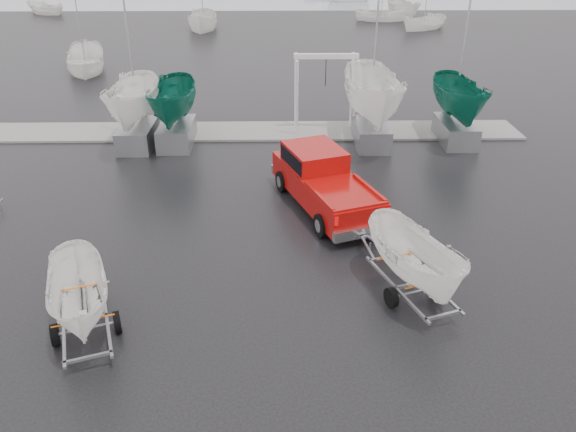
{
  "coord_description": "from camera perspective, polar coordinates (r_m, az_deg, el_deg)",
  "views": [
    {
      "loc": [
        2.14,
        -15.83,
        9.99
      ],
      "look_at": [
        2.44,
        0.94,
        1.2
      ],
      "focal_mm": 35.0,
      "sensor_mm": 36.0,
      "label": 1
    }
  ],
  "objects": [
    {
      "name": "ground_plane",
      "position": [
        18.83,
        -7.43,
        -4.63
      ],
      "size": [
        120.0,
        120.0,
        0.0
      ],
      "primitive_type": "plane",
      "color": "black",
      "rests_on": "ground"
    },
    {
      "name": "keelboat_1",
      "position": [
        28.3,
        -11.72,
        13.43
      ],
      "size": [
        2.11,
        3.2,
        6.71
      ],
      "color": "gray",
      "rests_on": "ground"
    },
    {
      "name": "dock",
      "position": [
        30.56,
        -5.06,
        8.57
      ],
      "size": [
        30.0,
        3.0,
        0.12
      ],
      "primitive_type": "cube",
      "color": "gray",
      "rests_on": "ground"
    },
    {
      "name": "keelboat_3",
      "position": [
        29.34,
        17.36,
        13.38
      ],
      "size": [
        2.14,
        3.2,
        10.3
      ],
      "color": "gray",
      "rests_on": "ground"
    },
    {
      "name": "moored_boat_2",
      "position": [
        63.91,
        13.59,
        17.94
      ],
      "size": [
        3.38,
        3.36,
        11.16
      ],
      "rotation": [
        0.0,
        0.0,
        5.34
      ],
      "color": "white",
      "rests_on": "ground"
    },
    {
      "name": "keelboat_2",
      "position": [
        27.82,
        8.96,
        15.47
      ],
      "size": [
        2.68,
        3.2,
        10.86
      ],
      "color": "gray",
      "rests_on": "ground"
    },
    {
      "name": "moored_boat_3",
      "position": [
        74.28,
        11.62,
        19.4
      ],
      "size": [
        3.26,
        3.32,
        11.78
      ],
      "rotation": [
        0.0,
        0.0,
        0.16
      ],
      "color": "white",
      "rests_on": "ground"
    },
    {
      "name": "moored_boat_1",
      "position": [
        63.13,
        -8.54,
        18.26
      ],
      "size": [
        3.07,
        3.14,
        11.92
      ],
      "rotation": [
        0.0,
        0.0,
        0.04
      ],
      "color": "white",
      "rests_on": "ground"
    },
    {
      "name": "trailer_parked",
      "position": [
        15.3,
        -21.11,
        -3.74
      ],
      "size": [
        2.3,
        3.79,
        4.58
      ],
      "rotation": [
        0.0,
        0.0,
        0.34
      ],
      "color": "gray",
      "rests_on": "ground"
    },
    {
      "name": "moored_boat_7",
      "position": [
        86.59,
        6.26,
        20.88
      ],
      "size": [
        2.63,
        2.57,
        11.21
      ],
      "rotation": [
        0.0,
        0.0,
        1.64
      ],
      "color": "white",
      "rests_on": "ground"
    },
    {
      "name": "pickup_truck",
      "position": [
        22.03,
        3.45,
        3.83
      ],
      "size": [
        4.18,
        6.75,
        2.12
      ],
      "rotation": [
        0.0,
        0.0,
        0.34
      ],
      "color": "#980A08",
      "rests_on": "ground"
    },
    {
      "name": "moored_boat_0",
      "position": [
        46.6,
        -19.76,
        13.71
      ],
      "size": [
        3.28,
        3.33,
        11.57
      ],
      "rotation": [
        0.0,
        0.0,
        3.39
      ],
      "color": "white",
      "rests_on": "ground"
    },
    {
      "name": "moored_boat_4",
      "position": [
        79.21,
        -23.39,
        18.31
      ],
      "size": [
        3.1,
        3.09,
        10.94
      ],
      "rotation": [
        0.0,
        0.0,
        4.15
      ],
      "color": "white",
      "rests_on": "ground"
    },
    {
      "name": "keelboat_0",
      "position": [
        28.46,
        -15.72,
        13.59
      ],
      "size": [
        2.25,
        3.2,
        10.41
      ],
      "color": "gray",
      "rests_on": "ground"
    },
    {
      "name": "moored_boat_6",
      "position": [
        68.8,
        9.42,
        18.96
      ],
      "size": [
        2.56,
        2.51,
        11.01
      ],
      "rotation": [
        0.0,
        0.0,
        1.46
      ],
      "color": "white",
      "rests_on": "ground"
    },
    {
      "name": "trailer_hitched",
      "position": [
        16.09,
        13.25,
        -0.31
      ],
      "size": [
        2.32,
        3.79,
        4.87
      ],
      "rotation": [
        0.0,
        0.0,
        0.34
      ],
      "color": "gray",
      "rests_on": "ground"
    },
    {
      "name": "boat_hoist",
      "position": [
        29.84,
        3.83,
        13.4
      ],
      "size": [
        3.3,
        2.18,
        4.12
      ],
      "color": "silver",
      "rests_on": "ground"
    }
  ]
}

